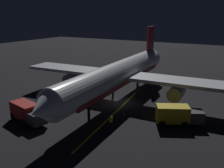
{
  "coord_description": "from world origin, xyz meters",
  "views": [
    {
      "loc": [
        -18.4,
        34.03,
        13.72
      ],
      "look_at": [
        0.0,
        2.0,
        3.5
      ],
      "focal_mm": 40.58,
      "sensor_mm": 36.0,
      "label": 1
    }
  ],
  "objects_px": {
    "baggage_truck": "(27,113)",
    "traffic_cone_near_right": "(70,112)",
    "catering_truck": "(177,115)",
    "ground_crew_worker": "(111,122)",
    "airliner": "(120,74)",
    "traffic_cone_near_left": "(124,114)"
  },
  "relations": [
    {
      "from": "traffic_cone_near_left",
      "to": "traffic_cone_near_right",
      "type": "distance_m",
      "value": 7.68
    },
    {
      "from": "baggage_truck",
      "to": "ground_crew_worker",
      "type": "relative_size",
      "value": 3.63
    },
    {
      "from": "baggage_truck",
      "to": "traffic_cone_near_right",
      "type": "relative_size",
      "value": 11.48
    },
    {
      "from": "baggage_truck",
      "to": "catering_truck",
      "type": "bearing_deg",
      "value": -152.78
    },
    {
      "from": "baggage_truck",
      "to": "traffic_cone_near_left",
      "type": "bearing_deg",
      "value": -140.46
    },
    {
      "from": "airliner",
      "to": "traffic_cone_near_left",
      "type": "height_order",
      "value": "airliner"
    },
    {
      "from": "catering_truck",
      "to": "ground_crew_worker",
      "type": "bearing_deg",
      "value": 36.84
    },
    {
      "from": "baggage_truck",
      "to": "traffic_cone_near_right",
      "type": "height_order",
      "value": "baggage_truck"
    },
    {
      "from": "airliner",
      "to": "baggage_truck",
      "type": "xyz_separation_m",
      "value": [
        6.57,
        13.4,
        -3.23
      ]
    },
    {
      "from": "airliner",
      "to": "traffic_cone_near_right",
      "type": "relative_size",
      "value": 71.18
    },
    {
      "from": "catering_truck",
      "to": "traffic_cone_near_right",
      "type": "height_order",
      "value": "catering_truck"
    },
    {
      "from": "catering_truck",
      "to": "ground_crew_worker",
      "type": "distance_m",
      "value": 8.51
    },
    {
      "from": "baggage_truck",
      "to": "traffic_cone_near_left",
      "type": "xyz_separation_m",
      "value": [
        -10.01,
        -8.26,
        -1.03
      ]
    },
    {
      "from": "traffic_cone_near_right",
      "to": "traffic_cone_near_left",
      "type": "bearing_deg",
      "value": -154.67
    },
    {
      "from": "traffic_cone_near_left",
      "to": "airliner",
      "type": "bearing_deg",
      "value": -56.22
    },
    {
      "from": "airliner",
      "to": "baggage_truck",
      "type": "bearing_deg",
      "value": 63.87
    },
    {
      "from": "traffic_cone_near_right",
      "to": "baggage_truck",
      "type": "bearing_deg",
      "value": 58.35
    },
    {
      "from": "catering_truck",
      "to": "traffic_cone_near_left",
      "type": "xyz_separation_m",
      "value": [
        7.26,
        0.62,
        -1.04
      ]
    },
    {
      "from": "baggage_truck",
      "to": "airliner",
      "type": "bearing_deg",
      "value": -116.13
    },
    {
      "from": "traffic_cone_near_right",
      "to": "catering_truck",
      "type": "bearing_deg",
      "value": -164.62
    },
    {
      "from": "airliner",
      "to": "traffic_cone_near_right",
      "type": "xyz_separation_m",
      "value": [
        3.5,
        8.42,
        -4.26
      ]
    },
    {
      "from": "catering_truck",
      "to": "traffic_cone_near_left",
      "type": "bearing_deg",
      "value": 4.89
    }
  ]
}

